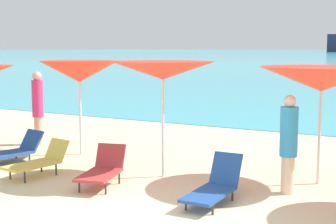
# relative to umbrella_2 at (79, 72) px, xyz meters

# --- Properties ---
(ground_plane) EXTENTS (50.00, 100.00, 0.30)m
(ground_plane) POSITION_rel_umbrella_2_xyz_m (4.06, 6.35, -2.14)
(ground_plane) COLOR beige
(umbrella_2) EXTENTS (1.89, 1.89, 2.25)m
(umbrella_2) POSITION_rel_umbrella_2_xyz_m (0.00, 0.00, 0.00)
(umbrella_2) COLOR silver
(umbrella_2) RESTS_ON ground_plane
(umbrella_3) EXTENTS (2.20, 2.20, 2.29)m
(umbrella_3) POSITION_rel_umbrella_2_xyz_m (2.80, -0.89, 0.12)
(umbrella_3) COLOR silver
(umbrella_3) RESTS_ON ground_plane
(umbrella_4) EXTENTS (2.46, 2.46, 2.21)m
(umbrella_4) POSITION_rel_umbrella_2_xyz_m (5.61, 0.10, -0.01)
(umbrella_4) COLOR silver
(umbrella_4) RESTS_ON ground_plane
(lounge_chair_2) EXTENTS (0.89, 1.37, 0.71)m
(lounge_chair_2) POSITION_rel_umbrella_2_xyz_m (2.18, -2.04, -1.67)
(lounge_chair_2) COLOR #A53333
(lounge_chair_2) RESTS_ON ground_plane
(lounge_chair_4) EXTENTS (0.57, 1.48, 0.74)m
(lounge_chair_4) POSITION_rel_umbrella_2_xyz_m (4.40, -1.93, -1.71)
(lounge_chair_4) COLOR #1E478C
(lounge_chair_4) RESTS_ON ground_plane
(lounge_chair_6) EXTENTS (0.85, 1.48, 0.65)m
(lounge_chair_6) POSITION_rel_umbrella_2_xyz_m (-0.80, -1.38, -1.72)
(lounge_chair_6) COLOR #1E478C
(lounge_chair_6) RESTS_ON ground_plane
(lounge_chair_8) EXTENTS (0.70, 1.39, 0.67)m
(lounge_chair_8) POSITION_rel_umbrella_2_xyz_m (0.61, -2.06, -1.68)
(lounge_chair_8) COLOR #D8BF4C
(lounge_chair_8) RESTS_ON ground_plane
(beachgoer_2) EXTENTS (0.31, 0.31, 1.75)m
(beachgoer_2) POSITION_rel_umbrella_2_xyz_m (5.30, -0.81, -1.06)
(beachgoer_2) COLOR beige
(beachgoer_2) RESTS_ON ground_plane
(beachgoer_4) EXTENTS (0.30, 0.30, 1.93)m
(beachgoer_4) POSITION_rel_umbrella_2_xyz_m (-1.79, 0.44, -0.94)
(beachgoer_4) COLOR #DBAA84
(beachgoer_4) RESTS_ON ground_plane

